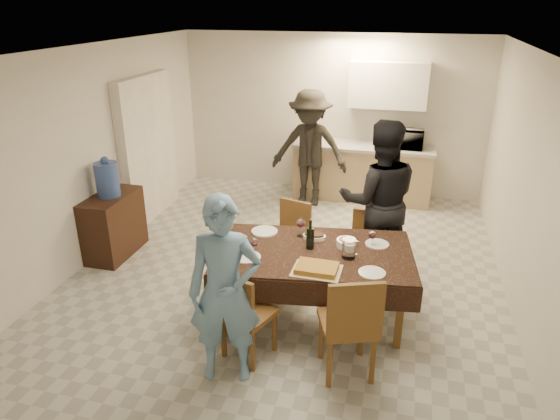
{
  "coord_description": "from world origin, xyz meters",
  "views": [
    {
      "loc": [
        1.24,
        -5.2,
        3.09
      ],
      "look_at": [
        -0.02,
        -0.3,
        0.94
      ],
      "focal_mm": 32.0,
      "sensor_mm": 36.0,
      "label": 1
    }
  ],
  "objects_px": {
    "dining_table": "(314,254)",
    "water_jug": "(107,180)",
    "person_near": "(225,292)",
    "console": "(114,225)",
    "person_far": "(379,201)",
    "microwave": "(406,139)",
    "person_kitchen": "(310,149)",
    "wine_bottle": "(310,234)",
    "savoury_tart": "(317,268)",
    "water_pitcher": "(349,248)"
  },
  "relations": [
    {
      "from": "wine_bottle",
      "to": "microwave",
      "type": "distance_m",
      "value": 3.57
    },
    {
      "from": "console",
      "to": "person_far",
      "type": "distance_m",
      "value": 3.35
    },
    {
      "from": "water_jug",
      "to": "savoury_tart",
      "type": "bearing_deg",
      "value": -21.31
    },
    {
      "from": "console",
      "to": "savoury_tart",
      "type": "relative_size",
      "value": 1.96
    },
    {
      "from": "dining_table",
      "to": "console",
      "type": "relative_size",
      "value": 2.39
    },
    {
      "from": "console",
      "to": "microwave",
      "type": "bearing_deg",
      "value": 38.29
    },
    {
      "from": "savoury_tart",
      "to": "person_far",
      "type": "height_order",
      "value": "person_far"
    },
    {
      "from": "water_pitcher",
      "to": "microwave",
      "type": "height_order",
      "value": "microwave"
    },
    {
      "from": "dining_table",
      "to": "water_jug",
      "type": "distance_m",
      "value": 2.85
    },
    {
      "from": "savoury_tart",
      "to": "person_near",
      "type": "xyz_separation_m",
      "value": [
        -0.65,
        -0.67,
        0.05
      ]
    },
    {
      "from": "microwave",
      "to": "person_far",
      "type": "height_order",
      "value": "person_far"
    },
    {
      "from": "dining_table",
      "to": "microwave",
      "type": "height_order",
      "value": "microwave"
    },
    {
      "from": "microwave",
      "to": "person_kitchen",
      "type": "relative_size",
      "value": 0.29
    },
    {
      "from": "console",
      "to": "microwave",
      "type": "xyz_separation_m",
      "value": [
        3.53,
        2.79,
        0.65
      ]
    },
    {
      "from": "dining_table",
      "to": "console",
      "type": "xyz_separation_m",
      "value": [
        -2.74,
        0.73,
        -0.32
      ]
    },
    {
      "from": "savoury_tart",
      "to": "person_near",
      "type": "height_order",
      "value": "person_near"
    },
    {
      "from": "console",
      "to": "person_near",
      "type": "relative_size",
      "value": 0.52
    },
    {
      "from": "person_near",
      "to": "savoury_tart",
      "type": "bearing_deg",
      "value": 30.68
    },
    {
      "from": "water_jug",
      "to": "console",
      "type": "bearing_deg",
      "value": -90.0
    },
    {
      "from": "console",
      "to": "person_near",
      "type": "distance_m",
      "value": 2.86
    },
    {
      "from": "water_pitcher",
      "to": "person_far",
      "type": "relative_size",
      "value": 0.11
    },
    {
      "from": "person_near",
      "to": "dining_table",
      "type": "bearing_deg",
      "value": 47.17
    },
    {
      "from": "dining_table",
      "to": "person_near",
      "type": "relative_size",
      "value": 1.24
    },
    {
      "from": "water_pitcher",
      "to": "savoury_tart",
      "type": "bearing_deg",
      "value": -127.15
    },
    {
      "from": "console",
      "to": "water_jug",
      "type": "xyz_separation_m",
      "value": [
        0.0,
        0.0,
        0.62
      ]
    },
    {
      "from": "console",
      "to": "person_near",
      "type": "height_order",
      "value": "person_near"
    },
    {
      "from": "microwave",
      "to": "wine_bottle",
      "type": "bearing_deg",
      "value": 76.43
    },
    {
      "from": "console",
      "to": "person_near",
      "type": "bearing_deg",
      "value": -39.05
    },
    {
      "from": "dining_table",
      "to": "savoury_tart",
      "type": "bearing_deg",
      "value": -83.58
    },
    {
      "from": "water_pitcher",
      "to": "person_far",
      "type": "height_order",
      "value": "person_far"
    },
    {
      "from": "person_near",
      "to": "water_pitcher",
      "type": "bearing_deg",
      "value": 32.82
    },
    {
      "from": "console",
      "to": "water_pitcher",
      "type": "bearing_deg",
      "value": -14.14
    },
    {
      "from": "console",
      "to": "water_pitcher",
      "type": "distance_m",
      "value": 3.22
    },
    {
      "from": "person_far",
      "to": "dining_table",
      "type": "bearing_deg",
      "value": 50.6
    },
    {
      "from": "water_jug",
      "to": "person_near",
      "type": "xyz_separation_m",
      "value": [
        2.19,
        -1.78,
        -0.18
      ]
    },
    {
      "from": "water_jug",
      "to": "savoury_tart",
      "type": "distance_m",
      "value": 3.06
    },
    {
      "from": "water_jug",
      "to": "person_near",
      "type": "bearing_deg",
      "value": -39.05
    },
    {
      "from": "dining_table",
      "to": "water_jug",
      "type": "height_order",
      "value": "water_jug"
    },
    {
      "from": "dining_table",
      "to": "person_kitchen",
      "type": "bearing_deg",
      "value": 93.89
    },
    {
      "from": "water_jug",
      "to": "microwave",
      "type": "relative_size",
      "value": 0.82
    },
    {
      "from": "console",
      "to": "person_far",
      "type": "xyz_separation_m",
      "value": [
        3.29,
        0.32,
        0.54
      ]
    },
    {
      "from": "water_pitcher",
      "to": "person_near",
      "type": "relative_size",
      "value": 0.12
    },
    {
      "from": "person_near",
      "to": "person_kitchen",
      "type": "relative_size",
      "value": 0.92
    },
    {
      "from": "person_near",
      "to": "person_far",
      "type": "distance_m",
      "value": 2.37
    },
    {
      "from": "person_kitchen",
      "to": "wine_bottle",
      "type": "bearing_deg",
      "value": -78.5
    },
    {
      "from": "microwave",
      "to": "person_kitchen",
      "type": "xyz_separation_m",
      "value": [
        -1.45,
        -0.45,
        -0.14
      ]
    },
    {
      "from": "console",
      "to": "microwave",
      "type": "height_order",
      "value": "microwave"
    },
    {
      "from": "person_near",
      "to": "wine_bottle",
      "type": "bearing_deg",
      "value": 50.37
    },
    {
      "from": "wine_bottle",
      "to": "microwave",
      "type": "height_order",
      "value": "microwave"
    },
    {
      "from": "water_jug",
      "to": "dining_table",
      "type": "bearing_deg",
      "value": -14.89
    }
  ]
}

